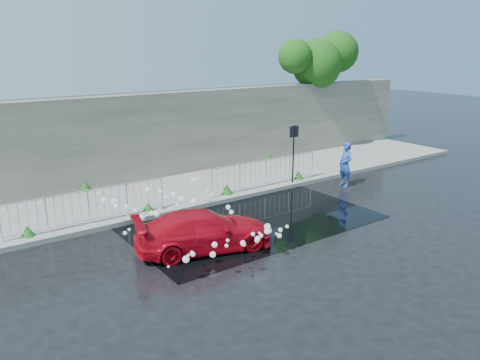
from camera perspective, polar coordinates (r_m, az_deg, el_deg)
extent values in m
plane|color=black|center=(14.37, 2.02, -6.46)|extent=(90.00, 90.00, 0.00)
cube|color=gray|center=(18.33, -7.50, -1.32)|extent=(30.00, 4.00, 0.15)
cube|color=gray|center=(16.66, -4.25, -2.98)|extent=(30.00, 0.25, 0.16)
cube|color=#59564B|center=(19.81, -10.71, 5.29)|extent=(30.00, 0.60, 3.50)
cube|color=black|center=(15.39, 1.24, -4.87)|extent=(8.00, 5.00, 0.01)
cylinder|color=black|center=(18.84, 6.50, 2.89)|extent=(0.06, 0.06, 2.50)
cube|color=black|center=(18.64, 6.60, 5.89)|extent=(0.45, 0.04, 0.45)
cylinder|color=#332114|center=(26.21, 8.68, 9.27)|extent=(0.36, 0.36, 5.00)
sphere|color=#1A420F|center=(25.13, 9.33, 13.77)|extent=(2.59, 2.59, 2.59)
sphere|color=#1A420F|center=(26.19, 11.82, 15.04)|extent=(2.19, 2.19, 2.19)
sphere|color=#1A420F|center=(24.10, 6.74, 14.73)|extent=(1.70, 1.70, 1.70)
cylinder|color=silver|center=(14.76, -27.25, -4.78)|extent=(0.05, 0.05, 1.10)
cylinder|color=silver|center=(16.09, -9.52, -1.54)|extent=(0.05, 0.05, 1.10)
cylinder|color=silver|center=(15.08, -18.15, -1.26)|extent=(5.00, 0.04, 0.04)
cylinder|color=silver|center=(15.38, -17.85, -4.64)|extent=(5.00, 0.04, 0.04)
cylinder|color=silver|center=(17.01, -3.47, -0.38)|extent=(0.05, 0.05, 1.10)
cylinder|color=silver|center=(20.01, 8.76, 1.96)|extent=(0.05, 0.05, 1.10)
cylinder|color=silver|center=(18.27, 3.17, 2.47)|extent=(5.00, 0.04, 0.04)
cylinder|color=silver|center=(18.52, 3.12, -0.39)|extent=(5.00, 0.04, 0.04)
cone|color=#165517|center=(15.03, -24.46, -5.66)|extent=(0.40, 0.40, 0.32)
cone|color=#165517|center=(16.06, -11.13, -3.18)|extent=(0.36, 0.36, 0.29)
cone|color=#165517|center=(17.52, -1.60, -1.11)|extent=(0.44, 0.44, 0.37)
cone|color=#165517|center=(19.67, 7.15, 0.67)|extent=(0.38, 0.38, 0.36)
cone|color=#165517|center=(18.87, -18.34, -0.69)|extent=(0.42, 0.42, 0.36)
cone|color=#165517|center=(23.00, 3.48, 2.95)|extent=(0.34, 0.34, 0.31)
sphere|color=white|center=(13.59, -9.42, -6.81)|extent=(0.09, 0.09, 0.09)
sphere|color=white|center=(14.45, -12.66, -3.67)|extent=(0.13, 0.13, 0.13)
sphere|color=white|center=(14.47, -9.79, -3.50)|extent=(0.08, 0.08, 0.08)
sphere|color=white|center=(14.07, -10.14, -4.10)|extent=(0.17, 0.17, 0.17)
sphere|color=white|center=(16.10, -4.94, 0.03)|extent=(0.07, 0.07, 0.07)
sphere|color=white|center=(14.13, -11.88, -4.51)|extent=(0.15, 0.15, 0.15)
sphere|color=white|center=(15.56, -3.94, -1.36)|extent=(0.09, 0.09, 0.09)
sphere|color=white|center=(13.45, -13.85, -6.29)|extent=(0.12, 0.12, 0.12)
sphere|color=white|center=(15.34, -8.13, -1.72)|extent=(0.17, 0.17, 0.17)
sphere|color=white|center=(16.30, -5.40, 0.10)|extent=(0.10, 0.10, 0.10)
sphere|color=white|center=(13.97, -9.85, -5.35)|extent=(0.06, 0.06, 0.06)
sphere|color=white|center=(14.39, -14.93, -3.09)|extent=(0.16, 0.16, 0.16)
sphere|color=white|center=(13.70, -13.36, -5.90)|extent=(0.09, 0.09, 0.09)
sphere|color=white|center=(14.60, -6.16, -4.10)|extent=(0.17, 0.17, 0.17)
sphere|color=white|center=(14.35, -10.74, -3.99)|extent=(0.15, 0.15, 0.15)
sphere|color=white|center=(15.12, -1.46, -3.33)|extent=(0.16, 0.16, 0.16)
sphere|color=white|center=(14.85, -7.64, -3.05)|extent=(0.12, 0.12, 0.12)
sphere|color=white|center=(15.04, -5.79, -2.58)|extent=(0.14, 0.14, 0.14)
sphere|color=white|center=(14.73, -14.80, -2.47)|extent=(0.09, 0.09, 0.09)
sphere|color=white|center=(16.10, -6.00, -0.46)|extent=(0.07, 0.07, 0.07)
sphere|color=white|center=(15.12, -7.26, -2.28)|extent=(0.13, 0.13, 0.13)
sphere|color=white|center=(15.10, -16.97, -1.54)|extent=(0.09, 0.09, 0.09)
sphere|color=white|center=(15.07, -9.00, -2.03)|extent=(0.10, 0.10, 0.10)
sphere|color=white|center=(14.70, -16.26, -2.33)|extent=(0.17, 0.17, 0.17)
sphere|color=white|center=(14.86, -15.22, -2.51)|extent=(0.16, 0.16, 0.16)
sphere|color=white|center=(14.82, -6.95, -2.25)|extent=(0.08, 0.08, 0.08)
sphere|color=white|center=(14.23, -8.31, -4.27)|extent=(0.16, 0.16, 0.16)
sphere|color=white|center=(15.70, -11.22, -1.16)|extent=(0.17, 0.17, 0.17)
sphere|color=white|center=(14.24, -9.61, -4.88)|extent=(0.07, 0.07, 0.07)
sphere|color=white|center=(14.46, -6.40, -4.85)|extent=(0.08, 0.08, 0.08)
sphere|color=white|center=(13.78, -10.74, -6.25)|extent=(0.11, 0.11, 0.11)
sphere|color=white|center=(15.99, -5.77, 0.03)|extent=(0.15, 0.15, 0.15)
sphere|color=white|center=(15.04, -5.67, -2.63)|extent=(0.16, 0.16, 0.16)
sphere|color=white|center=(14.33, -13.68, -3.18)|extent=(0.14, 0.14, 0.14)
sphere|color=white|center=(15.42, -3.44, -1.79)|extent=(0.13, 0.13, 0.13)
sphere|color=white|center=(15.28, -9.73, -1.35)|extent=(0.16, 0.16, 0.16)
sphere|color=white|center=(13.86, -7.43, -5.92)|extent=(0.16, 0.16, 0.16)
sphere|color=white|center=(15.01, -1.06, -3.94)|extent=(0.15, 0.15, 0.15)
sphere|color=white|center=(11.28, -6.61, -9.58)|extent=(0.17, 0.17, 0.17)
sphere|color=white|center=(12.49, 1.60, -6.61)|extent=(0.11, 0.11, 0.11)
sphere|color=white|center=(12.69, 3.33, -6.25)|extent=(0.17, 0.17, 0.17)
sphere|color=white|center=(12.71, 4.95, -6.07)|extent=(0.12, 0.12, 0.12)
sphere|color=white|center=(11.90, -8.73, -10.40)|extent=(0.07, 0.07, 0.07)
sphere|color=white|center=(12.86, 5.76, -5.66)|extent=(0.10, 0.10, 0.10)
sphere|color=white|center=(11.17, -3.12, -7.87)|extent=(0.14, 0.14, 0.14)
sphere|color=white|center=(12.06, 2.40, -6.50)|extent=(0.07, 0.07, 0.07)
sphere|color=white|center=(12.64, 2.08, -7.39)|extent=(0.13, 0.13, 0.13)
sphere|color=white|center=(12.49, 2.60, -6.79)|extent=(0.11, 0.11, 0.11)
sphere|color=white|center=(11.90, -5.91, -8.78)|extent=(0.09, 0.09, 0.09)
sphere|color=white|center=(10.85, -1.66, -8.01)|extent=(0.09, 0.09, 0.09)
sphere|color=white|center=(12.31, -3.34, -9.06)|extent=(0.17, 0.17, 0.17)
sphere|color=white|center=(11.99, 4.47, -6.56)|extent=(0.07, 0.07, 0.07)
sphere|color=white|center=(11.55, -5.78, -8.99)|extent=(0.13, 0.13, 0.13)
sphere|color=white|center=(12.16, 3.36, -5.71)|extent=(0.18, 0.18, 0.18)
sphere|color=white|center=(12.50, 2.15, -7.16)|extent=(0.15, 0.15, 0.15)
sphere|color=white|center=(12.41, 3.53, -6.16)|extent=(0.16, 0.16, 0.16)
sphere|color=white|center=(13.16, 4.82, -6.77)|extent=(0.14, 0.14, 0.14)
sphere|color=white|center=(12.39, 0.49, -7.89)|extent=(0.11, 0.11, 0.11)
sphere|color=white|center=(11.36, -1.52, -7.38)|extent=(0.08, 0.08, 0.08)
sphere|color=white|center=(11.59, -6.32, -9.09)|extent=(0.07, 0.07, 0.07)
sphere|color=white|center=(11.33, 0.35, -7.70)|extent=(0.14, 0.14, 0.14)
imported|color=#B20715|center=(13.08, -4.39, -6.19)|extent=(4.10, 2.46, 1.11)
imported|color=#2345AF|center=(19.31, 12.73, 1.85)|extent=(0.53, 0.71, 1.80)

